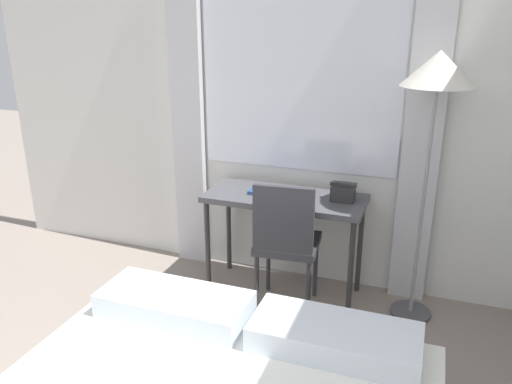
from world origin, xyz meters
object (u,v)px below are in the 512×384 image
object	(u,v)px
telephone	(343,192)
desk_chair	(286,238)
standing_lamp	(437,87)
desk	(285,206)
book	(269,191)

from	to	relation	value
telephone	desk_chair	bearing A→B (deg)	-136.48
standing_lamp	telephone	xyz separation A→B (m)	(-0.50, 0.05, -0.71)
desk	standing_lamp	world-z (taller)	standing_lamp
desk_chair	standing_lamp	xyz separation A→B (m)	(0.81, 0.24, 0.97)
standing_lamp	telephone	distance (m)	0.88
desk_chair	standing_lamp	world-z (taller)	standing_lamp
desk_chair	telephone	distance (m)	0.49
telephone	book	size ratio (longest dim) A/B	0.64
desk	book	world-z (taller)	book
standing_lamp	telephone	world-z (taller)	standing_lamp
desk	book	size ratio (longest dim) A/B	4.02
desk_chair	telephone	bearing A→B (deg)	37.87
desk	desk_chair	xyz separation A→B (m)	(0.08, -0.24, -0.13)
standing_lamp	book	bearing A→B (deg)	179.22
desk	standing_lamp	distance (m)	1.23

